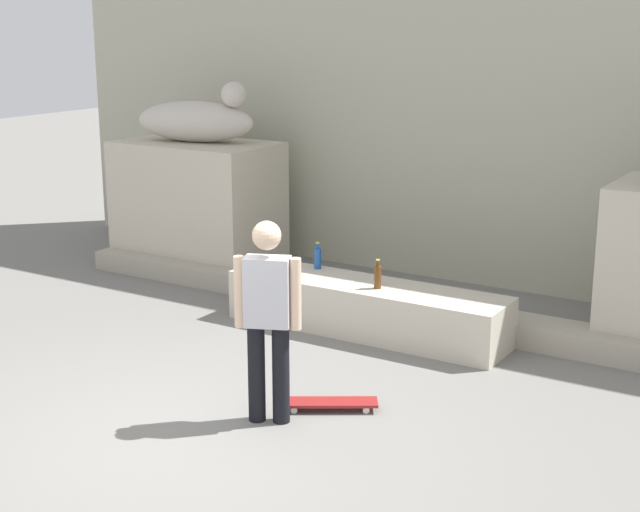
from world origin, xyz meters
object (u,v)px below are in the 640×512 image
(statue_reclining_left, at_px, (198,120))
(bottle_brown, at_px, (378,276))
(skater, at_px, (268,313))
(skateboard, at_px, (330,403))
(bottle_blue, at_px, (318,258))

(statue_reclining_left, bearing_deg, bottle_brown, -33.39)
(skater, height_order, skateboard, skater)
(skater, distance_m, bottle_brown, 2.28)
(statue_reclining_left, relative_size, skater, 1.01)
(statue_reclining_left, distance_m, bottle_brown, 3.78)
(skateboard, xyz_separation_m, bottle_blue, (-1.45, 2.14, 0.58))
(statue_reclining_left, xyz_separation_m, skater, (3.54, -3.55, -1.00))
(skateboard, distance_m, bottle_brown, 1.98)
(statue_reclining_left, height_order, skateboard, statue_reclining_left)
(bottle_blue, distance_m, bottle_brown, 0.98)
(skater, bearing_deg, bottle_brown, -108.02)
(bottle_blue, xyz_separation_m, bottle_brown, (0.92, -0.33, 0.00))
(skater, bearing_deg, bottle_blue, -89.83)
(skater, relative_size, skateboard, 2.13)
(statue_reclining_left, bearing_deg, skateboard, -50.98)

